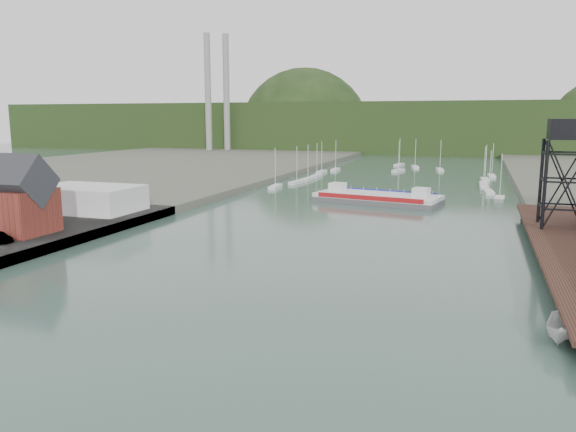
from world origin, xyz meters
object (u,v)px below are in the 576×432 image
Objects in this scene: harbor_building at (9,202)px; lift_tower at (569,136)px; chain_ferry at (378,198)px; motorboat at (561,330)px.

lift_tower is (77.00, 28.00, 9.56)m from harbor_building.
lift_tower is at bearing -31.15° from chain_ferry.
chain_ferry is 5.07× the size of motorboat.
chain_ferry is 77.02m from motorboat.
harbor_building is at bearing -160.02° from lift_tower.
harbor_building is 72.53m from chain_ferry.
motorboat is (71.90, -14.66, -5.02)m from harbor_building.
harbor_building is 73.55m from motorboat.
lift_tower is 45.37m from motorboat.
motorboat is at bearing -58.36° from chain_ferry.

